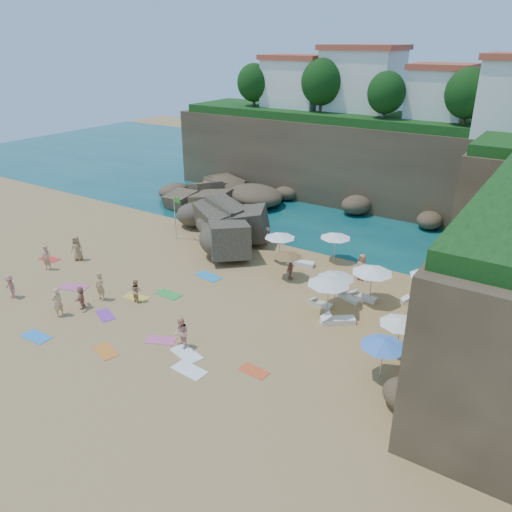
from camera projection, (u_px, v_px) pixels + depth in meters
The scene contains 50 objects.
ground at pixel (206, 292), 33.31m from camera, with size 120.00×120.00×0.00m, color tan.
seawater at pixel (372, 188), 56.31m from camera, with size 120.00×120.00×0.00m, color #0C4751.
cliff_back at pixel (376, 164), 49.87m from camera, with size 44.00×8.00×8.00m, color brown.
rock_promontory at pixel (219, 204), 51.10m from camera, with size 12.00×7.00×2.00m, color brown, non-canonical shape.
clifftop_buildings at pixel (396, 88), 47.10m from camera, with size 28.48×9.48×7.00m.
clifftop_trees at pixel (393, 95), 41.37m from camera, with size 35.60×23.82×4.40m.
marina_masts at pixel (250, 146), 63.38m from camera, with size 3.10×0.10×6.00m.
rock_outcrop at pixel (212, 237), 42.49m from camera, with size 8.05×6.04×3.22m, color brown, non-canonical shape.
flag_pole at pixel (176, 212), 41.12m from camera, with size 0.73×0.09×3.75m.
parasol_0 at pixel (280, 236), 37.28m from camera, with size 2.32×2.32×2.20m.
parasol_1 at pixel (336, 236), 37.26m from camera, with size 2.32×2.32×2.19m.
parasol_2 at pixel (372, 270), 31.19m from camera, with size 2.59×2.59×2.45m.
parasol_3 at pixel (430, 274), 30.98m from camera, with size 2.44×2.44×2.31m.
parasol_4 at pixel (463, 296), 28.86m from camera, with size 2.12×2.12×2.01m.
parasol_5 at pixel (336, 276), 30.89m from camera, with size 2.36×2.36×2.23m.
parasol_6 at pixel (287, 254), 34.58m from camera, with size 2.06×2.06×1.95m.
parasol_7 at pixel (329, 281), 29.70m from camera, with size 2.61×2.61×2.47m.
parasol_8 at pixel (438, 328), 25.07m from camera, with size 2.51×2.51×2.38m.
parasol_10 at pixel (384, 343), 24.14m from camera, with size 2.31×2.31×2.19m.
parasol_11 at pixel (400, 321), 26.14m from camera, with size 2.23×2.23×2.11m.
lounger_0 at pixel (301, 263), 37.22m from camera, with size 1.97×0.66×0.31m, color white.
lounger_1 at pixel (363, 297), 32.32m from camera, with size 1.80×0.60×0.28m, color silver.
lounger_2 at pixel (414, 301), 31.86m from camera, with size 1.63×0.54×0.25m, color white.
lounger_3 at pixel (349, 298), 32.23m from camera, with size 1.57×0.52×0.24m, color silver.
lounger_4 at pixel (321, 304), 31.56m from camera, with size 1.54×0.51×0.24m, color silver.
lounger_5 at pixel (338, 320), 29.64m from camera, with size 2.03×0.68×0.32m, color white.
towel_0 at pixel (36, 337), 28.29m from camera, with size 1.75×0.87×0.03m, color #2986DD.
towel_1 at pixel (74, 287), 33.91m from camera, with size 1.91×0.95×0.03m, color #CE508E.
towel_2 at pixel (106, 351), 26.99m from camera, with size 1.68×0.84×0.03m, color orange.
towel_5 at pixel (186, 354), 26.76m from camera, with size 1.89×0.94×0.03m, color white.
towel_6 at pixel (105, 315), 30.50m from camera, with size 1.60×0.80×0.03m, color purple.
towel_7 at pixel (49, 259), 38.23m from camera, with size 1.65×0.82×0.03m, color red.
towel_8 at pixel (208, 276), 35.45m from camera, with size 1.93×0.97×0.03m, color #2791D2.
towel_9 at pixel (161, 340), 27.96m from camera, with size 1.68×0.84×0.03m, color #DD5691.
towel_10 at pixel (254, 371), 25.38m from camera, with size 1.52×0.76×0.03m, color #EB5225.
towel_11 at pixel (168, 294), 32.96m from camera, with size 1.77×0.89×0.03m, color green.
towel_12 at pixel (136, 297), 32.58m from camera, with size 1.68×0.84×0.03m, color gold.
towel_13 at pixel (189, 370), 25.44m from camera, with size 1.83×0.92×0.03m, color white.
person_stand_0 at pixel (47, 258), 36.13m from camera, with size 0.69×0.45×1.88m, color tan.
person_stand_1 at pixel (136, 291), 31.83m from camera, with size 0.75×0.58×1.54m, color tan.
person_stand_2 at pixel (267, 236), 40.71m from camera, with size 0.97×0.40×1.50m, color tan.
person_stand_3 at pixel (290, 270), 34.75m from camera, with size 0.86×0.36×1.47m, color #AA6A55.
person_stand_4 at pixel (362, 267), 34.68m from camera, with size 0.93×0.51×1.91m, color tan.
person_stand_5 at pixel (204, 213), 45.60m from camera, with size 1.60×0.46×1.72m, color tan.
person_stand_6 at pixel (57, 302), 30.11m from camera, with size 0.68×0.45×1.86m, color #DEB47E.
person_lie_0 at pixel (12, 295), 32.49m from camera, with size 1.00×1.55×0.41m, color #BA6E5D.
person_lie_2 at pixel (78, 257), 38.01m from camera, with size 0.93×1.89×0.51m, color #A17D50.
person_lie_3 at pixel (82, 305), 31.28m from camera, with size 1.34×1.45×0.39m, color tan.
person_lie_4 at pixel (102, 297), 32.22m from camera, with size 0.69×1.89×0.45m, color tan.
person_lie_5 at pixel (182, 342), 27.16m from camera, with size 0.88×1.81×0.69m, color #F3A48A.
Camera 1 is at (18.95, -22.92, 15.56)m, focal length 35.00 mm.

